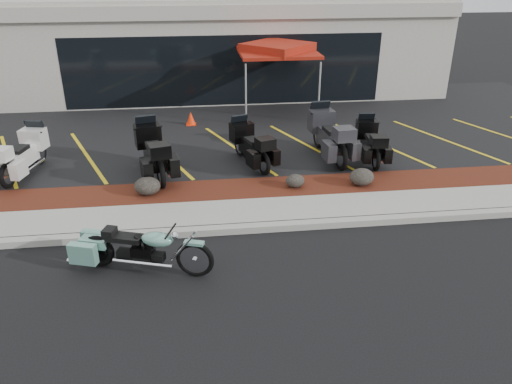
{
  "coord_description": "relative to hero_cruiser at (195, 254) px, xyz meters",
  "views": [
    {
      "loc": [
        -1.18,
        -8.48,
        5.39
      ],
      "look_at": [
        0.02,
        1.2,
        0.79
      ],
      "focal_mm": 35.0,
      "sensor_mm": 36.0,
      "label": 1
    }
  ],
  "objects": [
    {
      "name": "popup_canopy",
      "position": [
        3.13,
        9.95,
        1.96
      ],
      "size": [
        3.15,
        3.15,
        2.52
      ],
      "rotation": [
        0.0,
        0.0,
        0.18
      ],
      "color": "silver",
      "rests_on": "upper_lot"
    },
    {
      "name": "touring_black_rear",
      "position": [
        5.06,
        5.64,
        0.26
      ],
      "size": [
        0.98,
        2.11,
        1.19
      ],
      "primitive_type": null,
      "rotation": [
        0.0,
        0.0,
        1.47
      ],
      "color": "black",
      "rests_on": "upper_lot"
    },
    {
      "name": "traffic_cone",
      "position": [
        -0.03,
        8.91,
        -0.1
      ],
      "size": [
        0.37,
        0.37,
        0.45
      ],
      "primitive_type": "cone",
      "rotation": [
        0.0,
        0.0,
        -0.18
      ],
      "color": "#FE2D08",
      "rests_on": "upper_lot"
    },
    {
      "name": "sidewalk",
      "position": [
        1.34,
        2.26,
        -0.41
      ],
      "size": [
        24.0,
        1.2,
        0.15
      ],
      "primitive_type": "cube",
      "color": "gray",
      "rests_on": "ground"
    },
    {
      "name": "dealership_building",
      "position": [
        1.34,
        15.13,
        1.53
      ],
      "size": [
        18.0,
        8.16,
        4.0
      ],
      "color": "gray",
      "rests_on": "ground"
    },
    {
      "name": "boulder_left",
      "position": [
        -1.1,
        3.38,
        -0.1
      ],
      "size": [
        0.63,
        0.53,
        0.45
      ],
      "primitive_type": "ellipsoid",
      "color": "black",
      "rests_on": "mulch_bed"
    },
    {
      "name": "mulch_bed",
      "position": [
        1.34,
        3.46,
        -0.4
      ],
      "size": [
        24.0,
        1.2,
        0.16
      ],
      "primitive_type": "cube",
      "color": "#380D0C",
      "rests_on": "ground"
    },
    {
      "name": "touring_black_front",
      "position": [
        -1.2,
        5.45,
        0.37
      ],
      "size": [
        1.47,
        2.56,
        1.4
      ],
      "primitive_type": null,
      "rotation": [
        0.0,
        0.0,
        1.81
      ],
      "color": "black",
      "rests_on": "upper_lot"
    },
    {
      "name": "touring_grey",
      "position": [
        3.79,
        6.12,
        0.4
      ],
      "size": [
        1.2,
        2.58,
        1.45
      ],
      "primitive_type": null,
      "rotation": [
        0.0,
        0.0,
        1.67
      ],
      "color": "#2C2C30",
      "rests_on": "upper_lot"
    },
    {
      "name": "touring_black_mid",
      "position": [
        1.37,
        5.72,
        0.29
      ],
      "size": [
        1.45,
        2.27,
        1.24
      ],
      "primitive_type": null,
      "rotation": [
        0.0,
        0.0,
        1.9
      ],
      "color": "black",
      "rests_on": "upper_lot"
    },
    {
      "name": "touring_white",
      "position": [
        -4.21,
        5.78,
        0.31
      ],
      "size": [
        1.31,
        2.32,
        1.27
      ],
      "primitive_type": null,
      "rotation": [
        0.0,
        0.0,
        1.34
      ],
      "color": "white",
      "rests_on": "upper_lot"
    },
    {
      "name": "ground",
      "position": [
        1.34,
        0.66,
        -0.48
      ],
      "size": [
        90.0,
        90.0,
        0.0
      ],
      "primitive_type": "plane",
      "color": "black",
      "rests_on": "ground"
    },
    {
      "name": "boulder_mid",
      "position": [
        2.53,
        3.36,
        -0.15
      ],
      "size": [
        0.48,
        0.4,
        0.34
      ],
      "primitive_type": "ellipsoid",
      "color": "black",
      "rests_on": "mulch_bed"
    },
    {
      "name": "curb",
      "position": [
        1.34,
        1.56,
        -0.41
      ],
      "size": [
        24.0,
        0.25,
        0.15
      ],
      "primitive_type": "cube",
      "color": "gray",
      "rests_on": "ground"
    },
    {
      "name": "upper_lot",
      "position": [
        1.34,
        8.86,
        -0.41
      ],
      "size": [
        26.0,
        9.6,
        0.15
      ],
      "primitive_type": "cube",
      "color": "black",
      "rests_on": "ground"
    },
    {
      "name": "hero_cruiser",
      "position": [
        0.0,
        0.0,
        0.0
      ],
      "size": [
        2.81,
        1.5,
        0.96
      ],
      "primitive_type": null,
      "rotation": [
        0.0,
        0.0,
        -0.31
      ],
      "color": "#68A291",
      "rests_on": "ground"
    },
    {
      "name": "boulder_right",
      "position": [
        4.22,
        3.28,
        -0.1
      ],
      "size": [
        0.62,
        0.52,
        0.44
      ],
      "primitive_type": "ellipsoid",
      "color": "black",
      "rests_on": "mulch_bed"
    }
  ]
}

